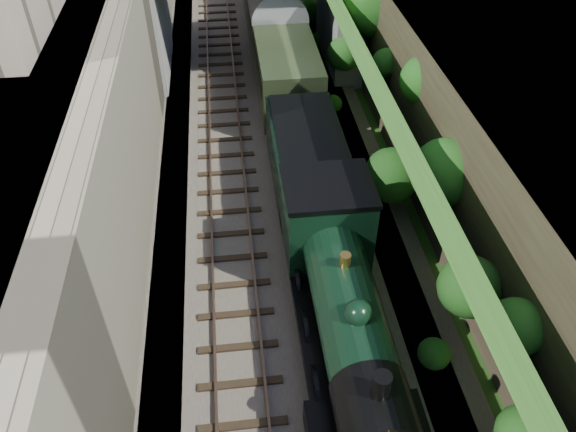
{
  "coord_description": "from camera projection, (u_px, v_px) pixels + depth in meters",
  "views": [
    {
      "loc": [
        -1.7,
        -5.95,
        14.76
      ],
      "look_at": [
        0.0,
        8.3,
        2.23
      ],
      "focal_mm": 35.0,
      "sensor_mm": 36.0,
      "label": 1
    }
  ],
  "objects": [
    {
      "name": "trackbed",
      "position": [
        261.0,
        100.0,
        29.2
      ],
      "size": [
        10.0,
        90.0,
        0.2
      ],
      "primitive_type": "cube",
      "color": "#473F38",
      "rests_on": "ground"
    },
    {
      "name": "embankment_slope",
      "position": [
        367.0,
        58.0,
        26.84
      ],
      "size": [
        4.24,
        90.0,
        6.36
      ],
      "color": "#1E4714",
      "rests_on": "ground"
    },
    {
      "name": "street_plateau_right",
      "position": [
        449.0,
        35.0,
        28.06
      ],
      "size": [
        8.0,
        90.0,
        6.25
      ],
      "primitive_type": "cube",
      "color": "#262628",
      "rests_on": "ground"
    },
    {
      "name": "tree",
      "position": [
        378.0,
        2.0,
        27.36
      ],
      "size": [
        3.6,
        3.8,
        6.6
      ],
      "color": "black",
      "rests_on": "ground"
    },
    {
      "name": "street_plateau_left",
      "position": [
        67.0,
        47.0,
        26.16
      ],
      "size": [
        6.0,
        90.0,
        7.0
      ],
      "primitive_type": "cube",
      "color": "#262628",
      "rests_on": "ground"
    },
    {
      "name": "track_right",
      "position": [
        284.0,
        96.0,
        29.21
      ],
      "size": [
        2.5,
        90.0,
        0.2
      ],
      "color": "black",
      "rests_on": "trackbed"
    },
    {
      "name": "track_left",
      "position": [
        223.0,
        100.0,
        28.93
      ],
      "size": [
        2.5,
        90.0,
        0.2
      ],
      "color": "black",
      "rests_on": "trackbed"
    },
    {
      "name": "locomotive",
      "position": [
        343.0,
        302.0,
        16.65
      ],
      "size": [
        3.1,
        10.23,
        3.83
      ],
      "color": "black",
      "rests_on": "trackbed"
    },
    {
      "name": "coach_front",
      "position": [
        275.0,
        27.0,
        31.48
      ],
      "size": [
        2.9,
        18.0,
        3.7
      ],
      "color": "black",
      "rests_on": "trackbed"
    },
    {
      "name": "tender",
      "position": [
        307.0,
        164.0,
        22.34
      ],
      "size": [
        2.7,
        6.0,
        3.05
      ],
      "color": "black",
      "rests_on": "trackbed"
    },
    {
      "name": "retaining_wall",
      "position": [
        143.0,
        43.0,
        26.47
      ],
      "size": [
        1.0,
        90.0,
        7.0
      ],
      "primitive_type": "cube",
      "color": "#756B56",
      "rests_on": "ground"
    }
  ]
}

